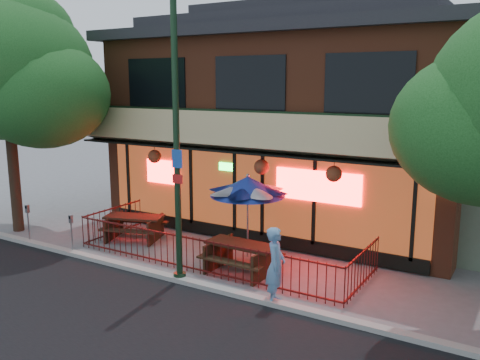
# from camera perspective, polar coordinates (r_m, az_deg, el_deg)

# --- Properties ---
(ground) EXTENTS (80.00, 80.00, 0.00)m
(ground) POSITION_cam_1_polar(r_m,az_deg,el_deg) (13.75, -5.74, -10.57)
(ground) COLOR gray
(ground) RESTS_ON ground
(curb) EXTENTS (80.00, 0.25, 0.12)m
(curb) POSITION_cam_1_polar(r_m,az_deg,el_deg) (13.36, -7.04, -10.99)
(curb) COLOR #999993
(curb) RESTS_ON ground
(restaurant_building) EXTENTS (12.96, 9.49, 8.05)m
(restaurant_building) POSITION_cam_1_polar(r_m,az_deg,el_deg) (18.98, 7.05, 8.16)
(restaurant_building) COLOR brown
(restaurant_building) RESTS_ON ground
(patio_fence) EXTENTS (8.44, 2.62, 1.00)m
(patio_fence) POSITION_cam_1_polar(r_m,az_deg,el_deg) (13.92, -4.54, -7.52)
(patio_fence) COLOR #49110F
(patio_fence) RESTS_ON ground
(street_light) EXTENTS (0.43, 0.32, 7.00)m
(street_light) POSITION_cam_1_polar(r_m,az_deg,el_deg) (12.61, -7.09, 2.27)
(street_light) COLOR black
(street_light) RESTS_ON ground
(street_tree_left) EXTENTS (5.60, 5.60, 8.05)m
(street_tree_left) POSITION_cam_1_polar(r_m,az_deg,el_deg) (18.50, -24.64, 11.98)
(street_tree_left) COLOR #38271C
(street_tree_left) RESTS_ON ground
(picnic_table_left) EXTENTS (2.22, 1.95, 0.79)m
(picnic_table_left) POSITION_cam_1_polar(r_m,az_deg,el_deg) (16.80, -11.78, -4.85)
(picnic_table_left) COLOR #341E13
(picnic_table_left) RESTS_ON ground
(picnic_table_right) EXTENTS (1.94, 1.51, 0.82)m
(picnic_table_right) POSITION_cam_1_polar(r_m,az_deg,el_deg) (13.69, 0.16, -8.22)
(picnic_table_right) COLOR #301E10
(picnic_table_right) RESTS_ON ground
(patio_umbrella) EXTENTS (2.16, 2.16, 2.47)m
(patio_umbrella) POSITION_cam_1_polar(r_m,az_deg,el_deg) (14.48, 0.88, -0.70)
(patio_umbrella) COLOR gray
(patio_umbrella) RESTS_ON ground
(pedestrian) EXTENTS (0.62, 0.76, 1.82)m
(pedestrian) POSITION_cam_1_polar(r_m,az_deg,el_deg) (11.79, 4.02, -9.57)
(pedestrian) COLOR #6598CA
(pedestrian) RESTS_ON ground
(parking_meter_near) EXTENTS (0.11, 0.10, 1.19)m
(parking_meter_near) POSITION_cam_1_polar(r_m,az_deg,el_deg) (15.85, -18.42, -5.09)
(parking_meter_near) COLOR gray
(parking_meter_near) RESTS_ON ground
(parking_meter_far) EXTENTS (0.12, 0.11, 1.25)m
(parking_meter_far) POSITION_cam_1_polar(r_m,az_deg,el_deg) (17.36, -22.72, -3.87)
(parking_meter_far) COLOR gray
(parking_meter_far) RESTS_ON ground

